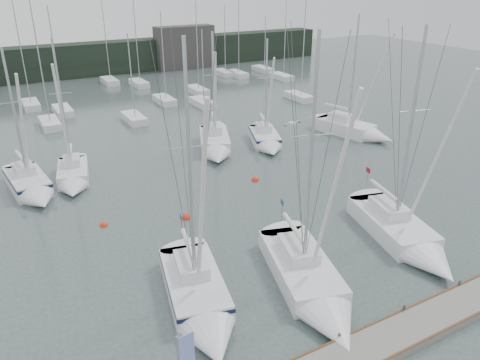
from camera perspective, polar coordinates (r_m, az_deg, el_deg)
name	(u,v)px	position (r m, az deg, el deg)	size (l,w,h in m)	color
ground	(318,284)	(25.84, 9.45, -12.41)	(160.00, 160.00, 0.00)	#414F4C
dock	(387,340)	(22.98, 17.54, -18.12)	(24.00, 2.00, 0.40)	slate
far_treeline	(74,60)	(80.05, -19.58, 13.57)	(90.00, 4.00, 5.00)	black
far_building_right	(185,47)	(83.00, -6.75, 15.77)	(10.00, 3.00, 7.00)	#3B3937
mast_forest	(83,100)	(62.75, -18.59, 9.22)	(59.77, 25.88, 14.58)	silver
sailboat_near_left	(201,304)	(23.39, -4.82, -14.84)	(4.49, 8.97, 13.84)	silver
sailboat_near_center	(315,291)	(24.47, 9.08, -13.25)	(5.50, 10.05, 14.01)	silver
sailboat_near_right	(409,240)	(29.92, 19.94, -6.95)	(5.10, 9.85, 13.72)	silver
sailboat_mid_a	(32,188)	(37.90, -24.04, -0.87)	(3.25, 7.60, 11.42)	silver
sailboat_mid_b	(73,179)	(38.52, -19.69, 0.15)	(3.55, 6.93, 11.71)	silver
sailboat_mid_c	(216,146)	(42.92, -3.00, 4.12)	(5.54, 8.48, 11.43)	silver
sailboat_mid_d	(267,141)	(44.47, 3.29, 4.74)	(4.75, 7.39, 10.61)	silver
sailboat_mid_e	(358,131)	(48.66, 14.20, 5.81)	(4.73, 8.83, 12.53)	silver
buoy_a	(187,218)	(31.91, -6.52, -4.61)	(0.66, 0.66, 0.66)	red
buoy_b	(255,180)	(37.32, 1.88, -0.03)	(0.62, 0.62, 0.62)	red
buoy_c	(104,226)	(32.05, -16.25, -5.35)	(0.52, 0.52, 0.52)	red
seagull	(292,123)	(21.94, 6.37, 6.89)	(0.94, 0.43, 0.18)	white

